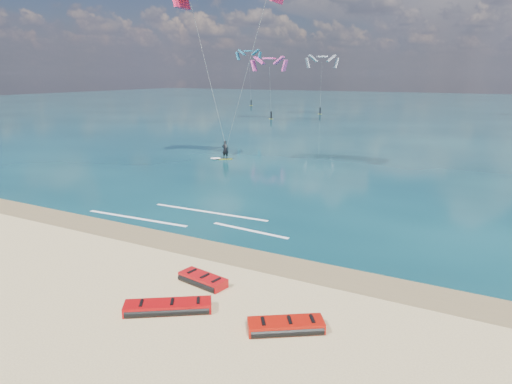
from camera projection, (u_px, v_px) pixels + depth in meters
ground at (360, 145)px, 55.45m from camera, size 320.00×320.00×0.00m
wet_sand_strip at (166, 240)px, 23.88m from camera, size 320.00×2.40×0.01m
sea at (433, 109)px, 110.07m from camera, size 320.00×200.00×0.04m
packed_kite_left at (168, 311)px, 16.74m from camera, size 3.47×2.86×0.43m
packed_kite_mid at (203, 284)px, 18.94m from camera, size 2.52×1.56×0.43m
packed_kite_right at (286, 331)px, 15.48m from camera, size 3.00×2.56×0.44m
kitesurfer_main at (226, 63)px, 40.25m from camera, size 11.98×7.54×18.24m
shoreline_foam at (192, 218)px, 27.30m from camera, size 13.09×3.68×0.01m
distant_kites at (375, 87)px, 90.06m from camera, size 88.77×33.91×13.91m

